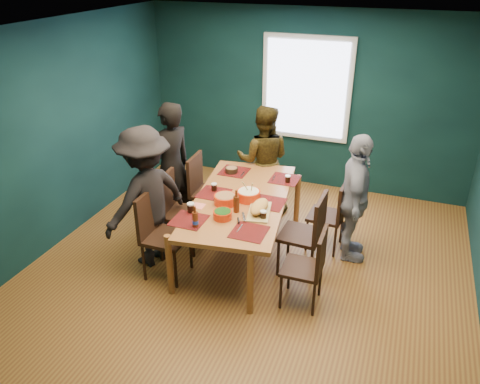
% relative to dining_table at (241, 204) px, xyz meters
% --- Properties ---
extents(room, '(5.01, 5.01, 2.71)m').
position_rel_dining_table_xyz_m(room, '(0.19, 0.09, 0.65)').
color(room, olive).
rests_on(room, ground).
extents(dining_table, '(1.32, 2.20, 0.79)m').
position_rel_dining_table_xyz_m(dining_table, '(0.00, 0.00, 0.00)').
color(dining_table, brown).
rests_on(dining_table, floor).
extents(chair_left_far, '(0.47, 0.47, 0.99)m').
position_rel_dining_table_xyz_m(chair_left_far, '(-0.74, 0.54, -0.14)').
color(chair_left_far, black).
rests_on(chair_left_far, floor).
extents(chair_left_mid, '(0.48, 0.48, 0.99)m').
position_rel_dining_table_xyz_m(chair_left_mid, '(-0.83, -0.08, -0.14)').
color(chair_left_mid, black).
rests_on(chair_left_mid, floor).
extents(chair_left_near, '(0.47, 0.47, 1.02)m').
position_rel_dining_table_xyz_m(chair_left_near, '(-0.75, -0.66, -0.12)').
color(chair_left_near, black).
rests_on(chair_left_near, floor).
extents(chair_right_far, '(0.44, 0.44, 0.92)m').
position_rel_dining_table_xyz_m(chair_right_far, '(1.01, 0.54, -0.18)').
color(chair_right_far, black).
rests_on(chair_right_far, floor).
extents(chair_right_mid, '(0.47, 0.47, 1.00)m').
position_rel_dining_table_xyz_m(chair_right_mid, '(0.85, -0.06, -0.13)').
color(chair_right_mid, black).
rests_on(chair_right_mid, floor).
extents(chair_right_near, '(0.41, 0.41, 0.89)m').
position_rel_dining_table_xyz_m(chair_right_near, '(0.99, -0.60, -0.19)').
color(chair_right_near, black).
rests_on(chair_right_near, floor).
extents(person_far_left, '(0.62, 0.74, 1.73)m').
position_rel_dining_table_xyz_m(person_far_left, '(-1.11, 0.38, 0.15)').
color(person_far_left, black).
rests_on(person_far_left, floor).
extents(person_back, '(0.87, 0.74, 1.56)m').
position_rel_dining_table_xyz_m(person_back, '(-0.11, 1.19, 0.06)').
color(person_back, black).
rests_on(person_back, floor).
extents(person_right, '(0.54, 0.98, 1.58)m').
position_rel_dining_table_xyz_m(person_right, '(1.25, 0.44, 0.07)').
color(person_right, white).
rests_on(person_right, floor).
extents(person_near_left, '(0.99, 1.25, 1.70)m').
position_rel_dining_table_xyz_m(person_near_left, '(-0.98, -0.47, 0.13)').
color(person_near_left, black).
rests_on(person_near_left, floor).
extents(bowl_salad, '(0.26, 0.26, 0.11)m').
position_rel_dining_table_xyz_m(bowl_salad, '(-0.12, -0.19, 0.13)').
color(bowl_salad, red).
rests_on(bowl_salad, dining_table).
extents(bowl_dumpling, '(0.28, 0.28, 0.26)m').
position_rel_dining_table_xyz_m(bowl_dumpling, '(0.10, -0.00, 0.14)').
color(bowl_dumpling, red).
rests_on(bowl_dumpling, dining_table).
extents(bowl_herbs, '(0.21, 0.21, 0.09)m').
position_rel_dining_table_xyz_m(bowl_herbs, '(-0.02, -0.50, 0.12)').
color(bowl_herbs, red).
rests_on(bowl_herbs, dining_table).
extents(cutting_board, '(0.33, 0.59, 0.13)m').
position_rel_dining_table_xyz_m(cutting_board, '(0.31, -0.25, 0.13)').
color(cutting_board, tan).
rests_on(cutting_board, dining_table).
extents(small_bowl, '(0.17, 0.17, 0.07)m').
position_rel_dining_table_xyz_m(small_bowl, '(-0.37, 0.64, 0.11)').
color(small_bowl, black).
rests_on(small_bowl, dining_table).
extents(beer_bottle_a, '(0.07, 0.07, 0.24)m').
position_rel_dining_table_xyz_m(beer_bottle_a, '(-0.22, -0.77, 0.16)').
color(beer_bottle_a, '#491E0D').
rests_on(beer_bottle_a, dining_table).
extents(beer_bottle_b, '(0.07, 0.07, 0.26)m').
position_rel_dining_table_xyz_m(beer_bottle_b, '(0.07, -0.32, 0.18)').
color(beer_bottle_b, '#491E0D').
rests_on(beer_bottle_b, dining_table).
extents(cola_glass_a, '(0.08, 0.08, 0.11)m').
position_rel_dining_table_xyz_m(cola_glass_a, '(-0.40, -0.51, 0.14)').
color(cola_glass_a, black).
rests_on(cola_glass_a, dining_table).
extents(cola_glass_b, '(0.07, 0.07, 0.10)m').
position_rel_dining_table_xyz_m(cola_glass_b, '(0.40, -0.37, 0.13)').
color(cola_glass_b, black).
rests_on(cola_glass_b, dining_table).
extents(cola_glass_c, '(0.07, 0.07, 0.10)m').
position_rel_dining_table_xyz_m(cola_glass_c, '(0.40, 0.60, 0.13)').
color(cola_glass_c, black).
rests_on(cola_glass_c, dining_table).
extents(cola_glass_d, '(0.07, 0.07, 0.10)m').
position_rel_dining_table_xyz_m(cola_glass_d, '(-0.37, 0.07, 0.13)').
color(cola_glass_d, black).
rests_on(cola_glass_d, dining_table).
extents(napkin_a, '(0.14, 0.14, 0.00)m').
position_rel_dining_table_xyz_m(napkin_a, '(0.39, 0.02, 0.08)').
color(napkin_a, '#E97062').
rests_on(napkin_a, dining_table).
extents(napkin_b, '(0.14, 0.14, 0.00)m').
position_rel_dining_table_xyz_m(napkin_b, '(-0.38, -0.35, 0.08)').
color(napkin_b, '#E97062').
rests_on(napkin_b, dining_table).
extents(napkin_c, '(0.18, 0.18, 0.00)m').
position_rel_dining_table_xyz_m(napkin_c, '(0.38, -0.72, 0.08)').
color(napkin_c, '#E97062').
rests_on(napkin_c, dining_table).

